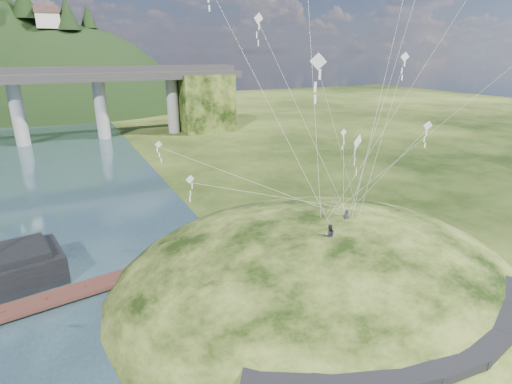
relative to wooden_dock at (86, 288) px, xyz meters
name	(u,v)px	position (x,y,z in m)	size (l,w,h in m)	color
ground	(243,318)	(9.69, -8.35, -0.41)	(320.00, 320.00, 0.00)	black
grass_hill	(319,293)	(17.69, -6.35, -1.91)	(36.00, 32.00, 13.00)	black
footpath	(434,347)	(17.15, -18.09, 1.68)	(22.29, 5.84, 0.83)	black
wooden_dock	(86,288)	(0.00, 0.00, 0.00)	(13.15, 3.95, 0.93)	#331A15
kite_flyers	(334,221)	(17.58, -7.83, 5.42)	(4.02, 2.74, 1.83)	#262832
kite_swarm	(345,51)	(19.55, -5.21, 17.51)	(20.72, 17.86, 21.43)	silver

